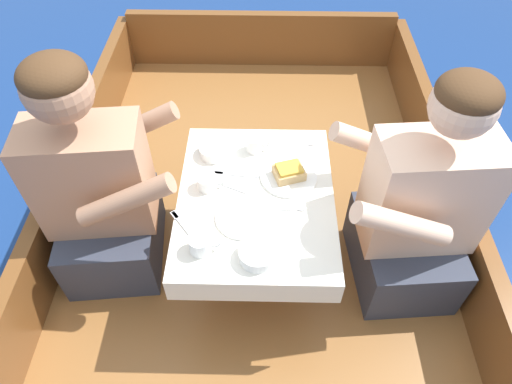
{
  "coord_description": "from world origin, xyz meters",
  "views": [
    {
      "loc": [
        0.02,
        -1.14,
        1.99
      ],
      "look_at": [
        0.0,
        -0.06,
        0.78
      ],
      "focal_mm": 32.0,
      "sensor_mm": 36.0,
      "label": 1
    }
  ],
  "objects_px": {
    "coffee_cup_starboard": "(201,244)",
    "coffee_cup_center": "(255,144)",
    "sandwich": "(289,172)",
    "coffee_cup_port": "(207,182)",
    "person_port": "(99,193)",
    "person_starboard": "(417,213)"
  },
  "relations": [
    {
      "from": "person_starboard",
      "to": "sandwich",
      "type": "height_order",
      "value": "person_starboard"
    },
    {
      "from": "sandwich",
      "to": "coffee_cup_port",
      "type": "bearing_deg",
      "value": -170.01
    },
    {
      "from": "sandwich",
      "to": "person_port",
      "type": "bearing_deg",
      "value": -174.65
    },
    {
      "from": "coffee_cup_port",
      "to": "person_starboard",
      "type": "bearing_deg",
      "value": -5.57
    },
    {
      "from": "sandwich",
      "to": "coffee_cup_center",
      "type": "bearing_deg",
      "value": 130.88
    },
    {
      "from": "person_port",
      "to": "coffee_cup_center",
      "type": "bearing_deg",
      "value": 14.64
    },
    {
      "from": "coffee_cup_port",
      "to": "person_port",
      "type": "bearing_deg",
      "value": -178.13
    },
    {
      "from": "person_starboard",
      "to": "coffee_cup_port",
      "type": "height_order",
      "value": "person_starboard"
    },
    {
      "from": "coffee_cup_port",
      "to": "coffee_cup_starboard",
      "type": "xyz_separation_m",
      "value": [
        0.0,
        -0.28,
        0.0
      ]
    },
    {
      "from": "coffee_cup_port",
      "to": "coffee_cup_starboard",
      "type": "distance_m",
      "value": 0.28
    },
    {
      "from": "person_starboard",
      "to": "coffee_cup_starboard",
      "type": "bearing_deg",
      "value": 10.07
    },
    {
      "from": "person_starboard",
      "to": "coffee_cup_starboard",
      "type": "distance_m",
      "value": 0.78
    },
    {
      "from": "person_port",
      "to": "coffee_cup_port",
      "type": "bearing_deg",
      "value": -4.09
    },
    {
      "from": "person_starboard",
      "to": "coffee_cup_port",
      "type": "xyz_separation_m",
      "value": [
        -0.76,
        0.07,
        0.07
      ]
    },
    {
      "from": "person_port",
      "to": "coffee_cup_starboard",
      "type": "relative_size",
      "value": 9.31
    },
    {
      "from": "person_port",
      "to": "coffee_cup_port",
      "type": "xyz_separation_m",
      "value": [
        0.4,
        0.01,
        0.06
      ]
    },
    {
      "from": "person_port",
      "to": "coffee_cup_center",
      "type": "xyz_separation_m",
      "value": [
        0.57,
        0.21,
        0.06
      ]
    },
    {
      "from": "coffee_cup_starboard",
      "to": "person_port",
      "type": "bearing_deg",
      "value": 147.27
    },
    {
      "from": "sandwich",
      "to": "coffee_cup_starboard",
      "type": "relative_size",
      "value": 1.24
    },
    {
      "from": "person_port",
      "to": "coffee_cup_starboard",
      "type": "bearing_deg",
      "value": -38.69
    },
    {
      "from": "sandwich",
      "to": "coffee_cup_port",
      "type": "distance_m",
      "value": 0.3
    },
    {
      "from": "coffee_cup_starboard",
      "to": "coffee_cup_center",
      "type": "distance_m",
      "value": 0.5
    }
  ]
}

